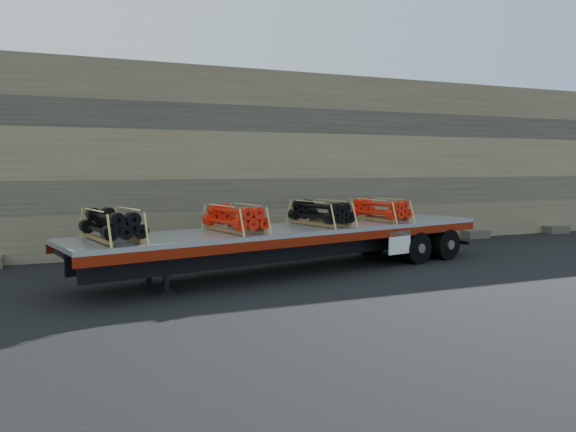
# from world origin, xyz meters

# --- Properties ---
(ground) EXTENTS (120.00, 120.00, 0.00)m
(ground) POSITION_xyz_m (0.00, 0.00, 0.00)
(ground) COLOR black
(ground) RESTS_ON ground
(rock_wall) EXTENTS (44.00, 3.00, 7.00)m
(rock_wall) POSITION_xyz_m (0.00, 6.50, 3.50)
(rock_wall) COLOR #7A6B54
(rock_wall) RESTS_ON ground
(trailer) EXTENTS (14.24, 5.60, 1.40)m
(trailer) POSITION_xyz_m (1.06, 0.30, 0.70)
(trailer) COLOR #BABDC2
(trailer) RESTS_ON ground
(bundle_front) EXTENTS (1.51, 2.34, 0.77)m
(bundle_front) POSITION_xyz_m (-4.48, -0.90, 1.78)
(bundle_front) COLOR black
(bundle_front) RESTS_ON trailer
(bundle_midfront) EXTENTS (1.46, 2.26, 0.74)m
(bundle_midfront) POSITION_xyz_m (-1.03, -0.15, 1.77)
(bundle_midfront) COLOR red
(bundle_midfront) RESTS_ON trailer
(bundle_midrear) EXTENTS (1.48, 2.29, 0.75)m
(bundle_midrear) POSITION_xyz_m (2.04, 0.51, 1.77)
(bundle_midrear) COLOR black
(bundle_midrear) RESTS_ON trailer
(bundle_rear) EXTENTS (1.42, 2.20, 0.72)m
(bundle_rear) POSITION_xyz_m (4.60, 1.07, 1.76)
(bundle_rear) COLOR red
(bundle_rear) RESTS_ON trailer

